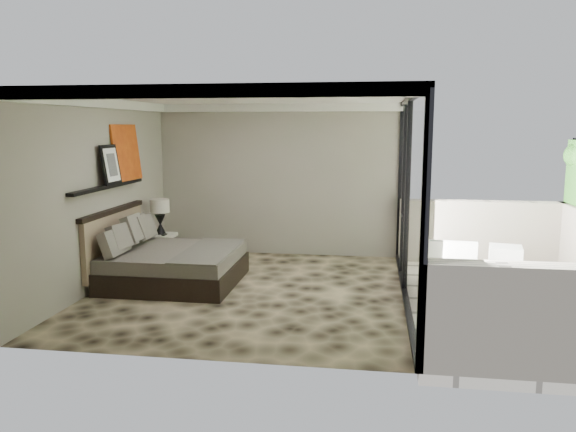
# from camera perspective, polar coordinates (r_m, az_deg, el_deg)

# --- Properties ---
(floor) EXTENTS (5.00, 5.00, 0.00)m
(floor) POSITION_cam_1_polar(r_m,az_deg,el_deg) (8.35, -3.92, -7.60)
(floor) COLOR black
(floor) RESTS_ON ground
(ceiling) EXTENTS (4.50, 5.00, 0.02)m
(ceiling) POSITION_cam_1_polar(r_m,az_deg,el_deg) (8.01, -4.14, 11.91)
(ceiling) COLOR silver
(ceiling) RESTS_ON back_wall
(back_wall) EXTENTS (4.50, 0.02, 2.80)m
(back_wall) POSITION_cam_1_polar(r_m,az_deg,el_deg) (10.49, -1.05, 3.65)
(back_wall) COLOR gray
(back_wall) RESTS_ON floor
(left_wall) EXTENTS (0.02, 5.00, 2.80)m
(left_wall) POSITION_cam_1_polar(r_m,az_deg,el_deg) (8.82, -18.39, 2.16)
(left_wall) COLOR gray
(left_wall) RESTS_ON floor
(glass_wall) EXTENTS (0.08, 5.00, 2.80)m
(glass_wall) POSITION_cam_1_polar(r_m,az_deg,el_deg) (7.88, 12.16, 1.64)
(glass_wall) COLOR white
(glass_wall) RESTS_ON floor
(terrace_slab) EXTENTS (3.00, 5.00, 0.12)m
(terrace_slab) POSITION_cam_1_polar(r_m,az_deg,el_deg) (8.42, 22.18, -8.55)
(terrace_slab) COLOR beige
(terrace_slab) RESTS_ON ground
(picture_ledge) EXTENTS (0.12, 2.20, 0.05)m
(picture_ledge) POSITION_cam_1_polar(r_m,az_deg,el_deg) (8.87, -17.78, 2.88)
(picture_ledge) COLOR black
(picture_ledge) RESTS_ON left_wall
(bed) EXTENTS (1.98, 1.91, 1.09)m
(bed) POSITION_cam_1_polar(r_m,az_deg,el_deg) (8.85, -12.06, -4.63)
(bed) COLOR black
(bed) RESTS_ON floor
(nightstand) EXTENTS (0.52, 0.52, 0.48)m
(nightstand) POSITION_cam_1_polar(r_m,az_deg,el_deg) (10.18, -12.79, -3.35)
(nightstand) COLOR black
(nightstand) RESTS_ON floor
(table_lamp) EXTENTS (0.34, 0.34, 0.62)m
(table_lamp) POSITION_cam_1_polar(r_m,az_deg,el_deg) (10.09, -12.89, 0.42)
(table_lamp) COLOR black
(table_lamp) RESTS_ON nightstand
(abstract_canvas) EXTENTS (0.13, 0.90, 0.90)m
(abstract_canvas) POSITION_cam_1_polar(r_m,az_deg,el_deg) (9.48, -16.12, 6.21)
(abstract_canvas) COLOR red
(abstract_canvas) RESTS_ON picture_ledge
(framed_print) EXTENTS (0.11, 0.50, 0.60)m
(framed_print) POSITION_cam_1_polar(r_m,az_deg,el_deg) (8.85, -17.57, 4.99)
(framed_print) COLOR black
(framed_print) RESTS_ON picture_ledge
(ottoman) EXTENTS (0.58, 0.58, 0.50)m
(ottoman) POSITION_cam_1_polar(r_m,az_deg,el_deg) (9.69, 21.18, -4.33)
(ottoman) COLOR silver
(ottoman) RESTS_ON terrace_slab
(lounger) EXTENTS (1.00, 1.73, 0.65)m
(lounger) POSITION_cam_1_polar(r_m,az_deg,el_deg) (8.40, 16.08, -6.40)
(lounger) COLOR white
(lounger) RESTS_ON terrace_slab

